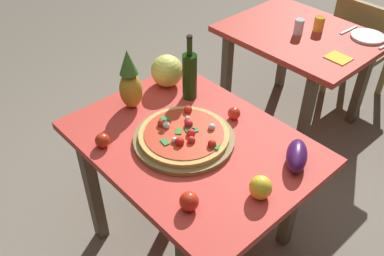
{
  "coord_description": "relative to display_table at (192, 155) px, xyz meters",
  "views": [
    {
      "loc": [
        1.09,
        -0.99,
        2.02
      ],
      "look_at": [
        -0.02,
        0.02,
        0.79
      ],
      "focal_mm": 39.06,
      "sensor_mm": 36.0,
      "label": 1
    }
  ],
  "objects": [
    {
      "name": "fork_utensil",
      "position": [
        -0.12,
        1.55,
        0.1
      ],
      "size": [
        0.02,
        0.18,
        0.01
      ],
      "primitive_type": "cube",
      "rotation": [
        0.0,
        0.0,
        -0.05
      ],
      "color": "silver",
      "rests_on": "background_table"
    },
    {
      "name": "wine_bottle",
      "position": [
        -0.27,
        0.23,
        0.23
      ],
      "size": [
        0.08,
        0.08,
        0.36
      ],
      "color": "#15360C",
      "rests_on": "display_table"
    },
    {
      "name": "pizza_board",
      "position": [
        -0.02,
        -0.03,
        0.11
      ],
      "size": [
        0.47,
        0.47,
        0.02
      ],
      "primitive_type": "cylinder",
      "color": "olive",
      "rests_on": "display_table"
    },
    {
      "name": "tomato_near_board",
      "position": [
        0.02,
        0.26,
        0.13
      ],
      "size": [
        0.06,
        0.06,
        0.06
      ],
      "primitive_type": "sphere",
      "color": "red",
      "rests_on": "display_table"
    },
    {
      "name": "bell_pepper",
      "position": [
        0.44,
        -0.03,
        0.14
      ],
      "size": [
        0.09,
        0.09,
        0.1
      ],
      "primitive_type": "ellipsoid",
      "color": "yellow",
      "rests_on": "display_table"
    },
    {
      "name": "dining_chair",
      "position": [
        -0.18,
        1.92,
        -0.16
      ],
      "size": [
        0.4,
        0.4,
        0.85
      ],
      "rotation": [
        0.0,
        0.0,
        3.13
      ],
      "color": "olive",
      "rests_on": "ground_plane"
    },
    {
      "name": "napkin_folded",
      "position": [
        0.04,
        1.17,
        0.1
      ],
      "size": [
        0.14,
        0.12,
        0.01
      ],
      "primitive_type": "cube",
      "rotation": [
        0.0,
        0.0,
        -0.03
      ],
      "color": "yellow",
      "rests_on": "background_table"
    },
    {
      "name": "ground_plane",
      "position": [
        0.0,
        0.0,
        -0.65
      ],
      "size": [
        10.0,
        10.0,
        0.0
      ],
      "primitive_type": "plane",
      "color": "gray"
    },
    {
      "name": "dinner_plate",
      "position": [
        0.02,
        1.55,
        0.11
      ],
      "size": [
        0.22,
        0.22,
        0.02
      ],
      "primitive_type": "cylinder",
      "color": "white",
      "rests_on": "background_table"
    },
    {
      "name": "drinking_glass_juice",
      "position": [
        -0.26,
        1.4,
        0.15
      ],
      "size": [
        0.07,
        0.07,
        0.1
      ],
      "primitive_type": "cylinder",
      "color": "gold",
      "rests_on": "background_table"
    },
    {
      "name": "melon",
      "position": [
        -0.44,
        0.22,
        0.19
      ],
      "size": [
        0.18,
        0.18,
        0.18
      ],
      "primitive_type": "sphere",
      "color": "#E2E061",
      "rests_on": "display_table"
    },
    {
      "name": "pizza",
      "position": [
        -0.02,
        -0.03,
        0.14
      ],
      "size": [
        0.42,
        0.42,
        0.06
      ],
      "color": "#D9AB54",
      "rests_on": "pizza_board"
    },
    {
      "name": "tomato_beside_pepper",
      "position": [
        0.29,
        -0.28,
        0.14
      ],
      "size": [
        0.08,
        0.08,
        0.08
      ],
      "primitive_type": "sphere",
      "color": "red",
      "rests_on": "display_table"
    },
    {
      "name": "background_table",
      "position": [
        -0.32,
        1.3,
        -0.01
      ],
      "size": [
        1.0,
        0.8,
        0.74
      ],
      "color": "brown",
      "rests_on": "ground_plane"
    },
    {
      "name": "drinking_glass_water",
      "position": [
        -0.32,
        1.25,
        0.15
      ],
      "size": [
        0.06,
        0.06,
        0.1
      ],
      "primitive_type": "cylinder",
      "color": "silver",
      "rests_on": "background_table"
    },
    {
      "name": "pineapple_left",
      "position": [
        -0.4,
        -0.05,
        0.24
      ],
      "size": [
        0.12,
        0.12,
        0.33
      ],
      "color": "gold",
      "rests_on": "display_table"
    },
    {
      "name": "tomato_by_bottle",
      "position": [
        -0.24,
        -0.33,
        0.13
      ],
      "size": [
        0.07,
        0.07,
        0.07
      ],
      "primitive_type": "sphere",
      "color": "red",
      "rests_on": "display_table"
    },
    {
      "name": "display_table",
      "position": [
        0.0,
        0.0,
        0.0
      ],
      "size": [
        1.13,
        0.84,
        0.74
      ],
      "color": "brown",
      "rests_on": "ground_plane"
    },
    {
      "name": "eggplant",
      "position": [
        0.42,
        0.23,
        0.14
      ],
      "size": [
        0.18,
        0.22,
        0.09
      ],
      "primitive_type": "ellipsoid",
      "rotation": [
        0.0,
        0.0,
        2.15
      ],
      "color": "#3E1349",
      "rests_on": "display_table"
    }
  ]
}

